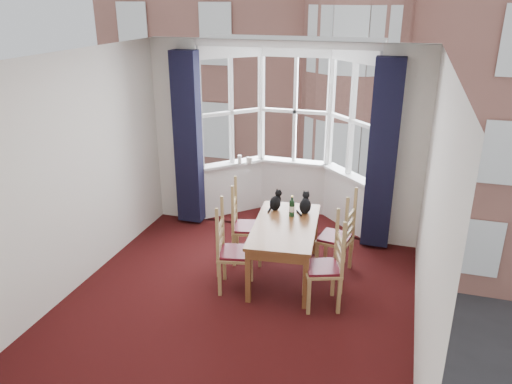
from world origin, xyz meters
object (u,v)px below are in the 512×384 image
at_px(chair_right_far, 342,240).
at_px(candle_extra, 251,160).
at_px(candle_short, 248,160).
at_px(wine_bottle, 292,207).
at_px(chair_left_near, 228,254).
at_px(cat_left, 276,202).
at_px(chair_left_far, 241,228).
at_px(chair_right_near, 330,269).
at_px(cat_right, 305,205).
at_px(candle_tall, 240,159).
at_px(dining_table, 285,231).

xyz_separation_m(chair_right_far, candle_extra, (-1.68, 1.47, 0.45)).
bearing_deg(candle_short, wine_bottle, -54.03).
relative_size(chair_left_near, cat_left, 3.25).
bearing_deg(chair_left_far, wine_bottle, 2.91).
bearing_deg(chair_left_far, chair_right_far, 1.60).
xyz_separation_m(cat_left, candle_extra, (-0.77, 1.32, 0.09)).
distance_m(chair_left_far, wine_bottle, 0.77).
bearing_deg(cat_left, candle_short, 121.55).
bearing_deg(chair_right_near, wine_bottle, 130.09).
bearing_deg(candle_extra, wine_bottle, -55.33).
bearing_deg(cat_left, chair_right_far, -9.02).
xyz_separation_m(chair_right_near, candle_short, (-1.69, 2.20, 0.45)).
bearing_deg(cat_right, candle_tall, 136.34).
height_order(dining_table, chair_left_near, chair_left_near).
bearing_deg(chair_left_far, candle_tall, 109.31).
distance_m(chair_right_far, candle_tall, 2.37).
relative_size(dining_table, chair_left_near, 1.63).
distance_m(chair_left_far, candle_extra, 1.61).
distance_m(dining_table, cat_right, 0.50).
bearing_deg(candle_tall, candle_extra, 16.71).
bearing_deg(chair_right_near, chair_left_near, -179.92).
bearing_deg(candle_extra, chair_left_near, -79.38).
bearing_deg(cat_left, chair_left_far, -156.62).
xyz_separation_m(cat_left, cat_right, (0.40, 0.01, 0.00)).
bearing_deg(candle_extra, chair_left_far, -77.14).
bearing_deg(cat_right, dining_table, -110.24).
distance_m(chair_right_far, candle_short, 2.29).
relative_size(wine_bottle, candle_short, 2.62).
distance_m(cat_right, wine_bottle, 0.21).
bearing_deg(chair_right_far, cat_right, 163.52).
height_order(chair_right_near, chair_right_far, same).
bearing_deg(dining_table, cat_left, 119.19).
bearing_deg(chair_left_near, wine_bottle, 51.40).
bearing_deg(wine_bottle, candle_short, 125.97).
xyz_separation_m(cat_left, candle_tall, (-0.93, 1.27, 0.11)).
xyz_separation_m(chair_left_near, cat_left, (0.35, 0.90, 0.36)).
distance_m(dining_table, cat_left, 0.52).
distance_m(cat_left, candle_extra, 1.53).
height_order(chair_right_far, wine_bottle, wine_bottle).
relative_size(chair_left_near, chair_right_near, 1.00).
relative_size(chair_right_far, candle_tall, 6.82).
distance_m(dining_table, candle_short, 2.04).
distance_m(chair_left_near, cat_left, 1.03).
height_order(cat_left, cat_right, cat_right).
height_order(cat_left, wine_bottle, same).
distance_m(chair_left_near, chair_left_far, 0.72).
bearing_deg(chair_right_near, chair_right_far, 87.97).
height_order(chair_right_near, cat_right, cat_right).
height_order(chair_right_far, candle_tall, candle_tall).
bearing_deg(dining_table, chair_left_far, 159.89).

